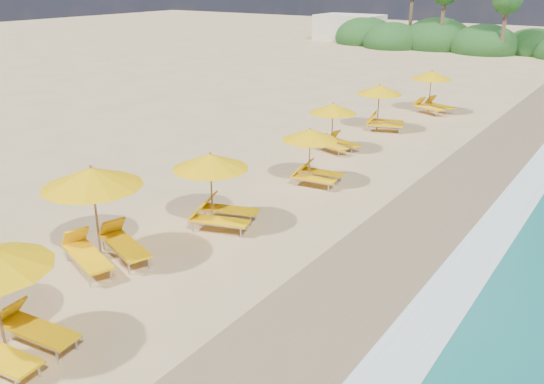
% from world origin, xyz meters
% --- Properties ---
extents(ground, '(160.00, 160.00, 0.00)m').
position_xyz_m(ground, '(0.00, 0.00, 0.00)').
color(ground, tan).
rests_on(ground, ground).
extents(wet_sand, '(4.00, 160.00, 0.01)m').
position_xyz_m(wet_sand, '(4.00, 0.00, 0.01)').
color(wet_sand, '#866F50').
rests_on(wet_sand, ground).
extents(surf_foam, '(4.00, 160.00, 0.01)m').
position_xyz_m(surf_foam, '(6.70, 0.00, 0.03)').
color(surf_foam, white).
rests_on(surf_foam, ground).
extents(station_2, '(2.80, 2.64, 2.42)m').
position_xyz_m(station_2, '(-0.92, -7.79, 1.36)').
color(station_2, olive).
rests_on(station_2, ground).
extents(station_3, '(3.34, 3.27, 2.62)m').
position_xyz_m(station_3, '(-2.55, -4.12, 1.47)').
color(station_3, olive).
rests_on(station_3, ground).
extents(station_4, '(2.91, 2.85, 2.29)m').
position_xyz_m(station_4, '(-1.53, -0.63, 1.29)').
color(station_4, olive).
rests_on(station_4, ground).
extents(station_5, '(2.38, 2.25, 2.05)m').
position_xyz_m(station_5, '(-1.05, 4.17, 1.15)').
color(station_5, olive).
rests_on(station_5, ground).
extents(station_6, '(2.57, 2.50, 2.06)m').
position_xyz_m(station_6, '(-2.38, 8.22, 1.15)').
color(station_6, olive).
rests_on(station_6, ground).
extents(station_7, '(2.85, 2.80, 2.23)m').
position_xyz_m(station_7, '(-2.17, 12.57, 1.25)').
color(station_7, olive).
rests_on(station_7, ground).
extents(station_8, '(2.98, 2.94, 2.30)m').
position_xyz_m(station_8, '(-1.43, 17.52, 1.29)').
color(station_8, olive).
rests_on(station_8, ground).
extents(treeline, '(25.80, 8.80, 9.74)m').
position_xyz_m(treeline, '(-9.94, 45.51, 1.00)').
color(treeline, '#163D14').
rests_on(treeline, ground).
extents(beach_building, '(7.00, 5.00, 2.80)m').
position_xyz_m(beach_building, '(-22.00, 48.00, 1.40)').
color(beach_building, beige).
rests_on(beach_building, ground).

